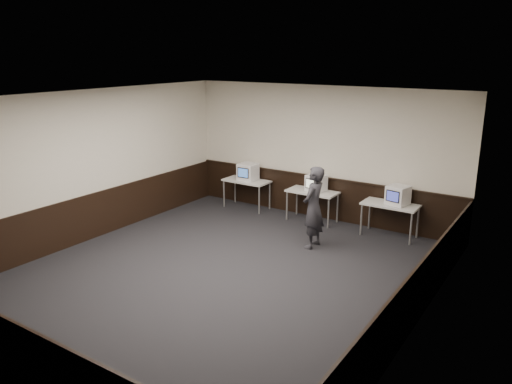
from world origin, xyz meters
TOP-DOWN VIEW (x-y plane):
  - floor at (0.00, 0.00)m, footprint 8.00×8.00m
  - ceiling at (0.00, 0.00)m, footprint 8.00×8.00m
  - back_wall at (0.00, 4.00)m, footprint 7.00×0.00m
  - front_wall at (0.00, -4.00)m, footprint 7.00×0.00m
  - left_wall at (-3.50, 0.00)m, footprint 0.00×8.00m
  - right_wall at (3.50, 0.00)m, footprint 0.00×8.00m
  - wainscot_back at (0.00, 3.98)m, footprint 6.98×0.04m
  - wainscot_front at (0.00, -3.98)m, footprint 6.98×0.04m
  - wainscot_left at (-3.48, 0.00)m, footprint 0.04×7.98m
  - wainscot_right at (3.48, 0.00)m, footprint 0.04×7.98m
  - wainscot_rail at (0.00, 3.96)m, footprint 6.98×0.06m
  - desk_left at (-1.90, 3.60)m, footprint 1.20×0.60m
  - desk_center at (0.00, 3.60)m, footprint 1.20×0.60m
  - desk_right at (1.90, 3.60)m, footprint 1.20×0.60m
  - emac_left at (-1.87, 3.61)m, footprint 0.45×0.49m
  - emac_center at (0.07, 3.63)m, footprint 0.46×0.48m
  - emac_right at (2.03, 3.64)m, footprint 0.49×0.51m
  - person at (0.77, 2.13)m, footprint 0.42×0.63m

SIDE VIEW (x-z plane):
  - floor at x=0.00m, z-range 0.00..0.00m
  - wainscot_back at x=0.00m, z-range 0.00..1.00m
  - wainscot_front at x=0.00m, z-range 0.00..1.00m
  - wainscot_left at x=-3.48m, z-range 0.00..1.00m
  - wainscot_right at x=3.48m, z-range 0.00..1.00m
  - desk_left at x=-1.90m, z-range 0.30..1.05m
  - desk_center at x=0.00m, z-range 0.30..1.05m
  - desk_right at x=1.90m, z-range 0.30..1.05m
  - person at x=0.77m, z-range 0.00..1.72m
  - emac_center at x=0.07m, z-range 0.75..1.15m
  - emac_right at x=2.03m, z-range 0.75..1.17m
  - emac_left at x=-1.87m, z-range 0.75..1.19m
  - wainscot_rail at x=0.00m, z-range 1.00..1.04m
  - back_wall at x=0.00m, z-range -1.90..5.10m
  - front_wall at x=0.00m, z-range -1.90..5.10m
  - left_wall at x=-3.50m, z-range -2.40..5.60m
  - right_wall at x=3.50m, z-range -2.40..5.60m
  - ceiling at x=0.00m, z-range 3.20..3.20m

